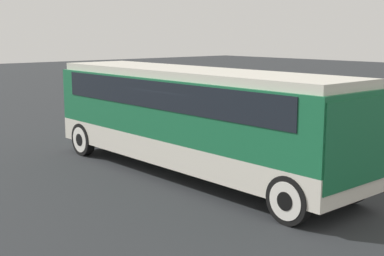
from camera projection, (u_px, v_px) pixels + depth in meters
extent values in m
plane|color=#26282B|center=(192.00, 175.00, 15.43)|extent=(120.00, 120.00, 0.00)
cube|color=silver|center=(192.00, 147.00, 15.28)|extent=(10.59, 2.43, 0.71)
cube|color=#19663D|center=(192.00, 106.00, 15.08)|extent=(10.59, 2.43, 1.65)
cube|color=black|center=(192.00, 92.00, 15.01)|extent=(9.32, 2.47, 0.74)
cube|color=beige|center=(192.00, 73.00, 14.91)|extent=(10.38, 2.24, 0.22)
cube|color=#19663D|center=(351.00, 142.00, 11.29)|extent=(0.36, 2.34, 1.89)
cylinder|color=black|center=(289.00, 200.00, 11.32)|extent=(1.08, 0.28, 1.08)
cylinder|color=silver|center=(289.00, 200.00, 11.32)|extent=(0.84, 0.30, 0.84)
cylinder|color=black|center=(289.00, 200.00, 11.32)|extent=(0.41, 0.32, 0.41)
cylinder|color=black|center=(348.00, 181.00, 12.74)|extent=(1.08, 0.28, 1.08)
cylinder|color=silver|center=(348.00, 181.00, 12.74)|extent=(0.84, 0.30, 0.84)
cylinder|color=black|center=(348.00, 181.00, 12.74)|extent=(0.41, 0.32, 0.41)
cylinder|color=black|center=(83.00, 139.00, 17.80)|extent=(1.08, 0.28, 1.08)
cylinder|color=silver|center=(83.00, 139.00, 17.80)|extent=(0.84, 0.30, 0.84)
cylinder|color=black|center=(83.00, 139.00, 17.80)|extent=(0.41, 0.32, 0.41)
cylinder|color=black|center=(138.00, 131.00, 19.22)|extent=(1.08, 0.28, 1.08)
cylinder|color=silver|center=(138.00, 131.00, 19.22)|extent=(0.84, 0.30, 0.84)
cylinder|color=black|center=(138.00, 131.00, 19.22)|extent=(0.41, 0.32, 0.41)
cube|color=silver|center=(309.00, 135.00, 18.51)|extent=(4.02, 1.83, 0.62)
cube|color=black|center=(305.00, 118.00, 18.53)|extent=(2.09, 1.65, 0.50)
cylinder|color=black|center=(332.00, 152.00, 16.86)|extent=(0.65, 0.22, 0.65)
cylinder|color=black|center=(332.00, 152.00, 16.86)|extent=(0.25, 0.26, 0.25)
cylinder|color=black|center=(361.00, 145.00, 17.93)|extent=(0.65, 0.22, 0.65)
cylinder|color=black|center=(361.00, 145.00, 17.93)|extent=(0.25, 0.26, 0.25)
cylinder|color=black|center=(259.00, 138.00, 19.17)|extent=(0.65, 0.22, 0.65)
cylinder|color=black|center=(259.00, 138.00, 19.17)|extent=(0.25, 0.26, 0.25)
cylinder|color=black|center=(288.00, 132.00, 20.24)|extent=(0.65, 0.22, 0.65)
cylinder|color=black|center=(288.00, 132.00, 20.24)|extent=(0.25, 0.26, 0.25)
cube|color=navy|center=(309.00, 116.00, 22.43)|extent=(4.05, 1.75, 0.67)
cube|color=black|center=(306.00, 102.00, 22.45)|extent=(2.11, 1.57, 0.49)
cylinder|color=black|center=(329.00, 129.00, 20.82)|extent=(0.70, 0.22, 0.70)
cylinder|color=black|center=(329.00, 129.00, 20.82)|extent=(0.26, 0.26, 0.26)
cylinder|color=black|center=(351.00, 124.00, 21.83)|extent=(0.70, 0.22, 0.70)
cylinder|color=black|center=(351.00, 124.00, 21.83)|extent=(0.26, 0.26, 0.26)
cylinder|color=black|center=(269.00, 119.00, 23.11)|extent=(0.70, 0.22, 0.70)
cylinder|color=black|center=(269.00, 119.00, 23.11)|extent=(0.26, 0.26, 0.26)
cylinder|color=black|center=(292.00, 116.00, 24.12)|extent=(0.70, 0.22, 0.70)
cylinder|color=black|center=(292.00, 116.00, 24.12)|extent=(0.26, 0.26, 0.26)
cylinder|color=black|center=(378.00, 152.00, 16.94)|extent=(0.65, 0.22, 0.65)
cylinder|color=black|center=(378.00, 152.00, 16.94)|extent=(0.25, 0.26, 0.25)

